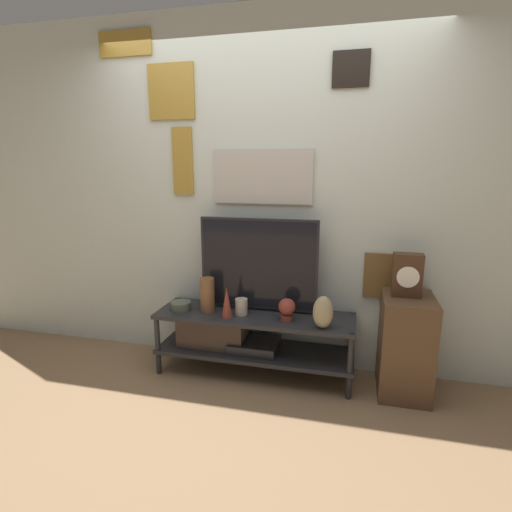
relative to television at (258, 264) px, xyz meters
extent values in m
plane|color=#846647|center=(-0.01, -0.36, -0.85)|extent=(12.00, 12.00, 0.00)
cube|color=beige|center=(-0.01, 0.17, 0.50)|extent=(6.40, 0.06, 2.70)
cube|color=#B2ADA3|center=(0.00, 0.13, 0.65)|extent=(0.76, 0.02, 0.40)
cube|color=#B2BCC6|center=(0.00, 0.13, 0.65)|extent=(0.72, 0.01, 0.37)
cube|color=brown|center=(0.98, 0.13, -0.07)|extent=(0.40, 0.02, 0.33)
cube|color=#BCB299|center=(0.98, 0.13, -0.07)|extent=(0.36, 0.01, 0.30)
cube|color=olive|center=(-0.72, 0.13, 1.28)|extent=(0.37, 0.02, 0.41)
cube|color=slate|center=(-0.72, 0.13, 1.28)|extent=(0.34, 0.01, 0.37)
cube|color=olive|center=(-0.64, 0.13, 0.76)|extent=(0.16, 0.02, 0.51)
cube|color=#2D2D33|center=(-0.64, 0.13, 0.76)|extent=(0.13, 0.01, 0.48)
cube|color=olive|center=(-1.08, 0.13, 1.64)|extent=(0.44, 0.02, 0.19)
cube|color=slate|center=(-1.08, 0.13, 1.64)|extent=(0.40, 0.01, 0.15)
cube|color=black|center=(0.61, 0.13, 1.37)|extent=(0.25, 0.02, 0.24)
cube|color=#BCB299|center=(0.61, 0.13, 1.37)|extent=(0.22, 0.01, 0.20)
cube|color=#232326|center=(-0.01, -0.10, -0.38)|extent=(1.50, 0.44, 0.03)
cube|color=#232326|center=(-0.01, -0.10, -0.67)|extent=(1.50, 0.44, 0.03)
cylinder|color=#232326|center=(-0.72, -0.29, -0.61)|extent=(0.04, 0.04, 0.48)
cylinder|color=#232326|center=(0.71, -0.29, -0.61)|extent=(0.04, 0.04, 0.48)
cylinder|color=#232326|center=(-0.72, 0.09, -0.61)|extent=(0.04, 0.04, 0.48)
cylinder|color=#232326|center=(0.71, 0.09, -0.61)|extent=(0.04, 0.04, 0.48)
cube|color=black|center=(-0.01, -0.10, -0.62)|extent=(0.36, 0.31, 0.07)
cube|color=#47382D|center=(-0.34, -0.10, -0.54)|extent=(0.52, 0.24, 0.21)
cylinder|color=black|center=(-0.25, 0.00, -0.36)|extent=(0.05, 0.05, 0.02)
cylinder|color=black|center=(0.25, 0.00, -0.36)|extent=(0.05, 0.05, 0.02)
cube|color=black|center=(0.00, 0.00, 0.00)|extent=(0.90, 0.04, 0.70)
cube|color=black|center=(0.00, -0.01, 0.00)|extent=(0.87, 0.01, 0.66)
cylinder|color=brown|center=(-0.37, -0.13, -0.23)|extent=(0.11, 0.11, 0.27)
cylinder|color=#4C5647|center=(-0.59, -0.14, -0.33)|extent=(0.16, 0.16, 0.06)
ellipsoid|color=tan|center=(0.51, -0.24, -0.25)|extent=(0.14, 0.11, 0.23)
cone|color=brown|center=(-0.19, -0.20, -0.25)|extent=(0.08, 0.08, 0.23)
cylinder|color=#C1B29E|center=(-0.10, -0.13, -0.31)|extent=(0.09, 0.09, 0.12)
cylinder|color=brown|center=(0.25, -0.16, -0.34)|extent=(0.09, 0.09, 0.04)
sphere|color=brown|center=(0.25, -0.16, -0.26)|extent=(0.12, 0.12, 0.12)
cube|color=#513823|center=(1.08, -0.10, -0.50)|extent=(0.34, 0.44, 0.70)
cube|color=#422819|center=(1.06, -0.07, 0.00)|extent=(0.19, 0.10, 0.30)
cylinder|color=white|center=(1.06, -0.13, 0.00)|extent=(0.14, 0.01, 0.14)
camera|label=1|loc=(0.69, -2.85, 0.73)|focal=28.00mm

